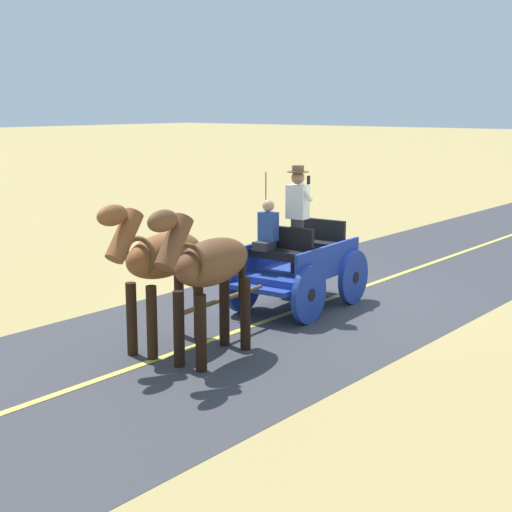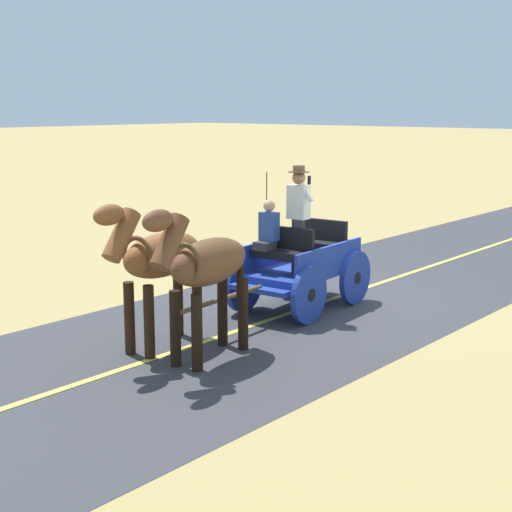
# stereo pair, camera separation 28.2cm
# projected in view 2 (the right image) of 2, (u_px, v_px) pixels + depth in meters

# --- Properties ---
(ground_plane) EXTENTS (200.00, 200.00, 0.00)m
(ground_plane) POSITION_uv_depth(u_px,v_px,m) (329.00, 301.00, 13.83)
(ground_plane) COLOR tan
(road_surface) EXTENTS (5.22, 160.00, 0.01)m
(road_surface) POSITION_uv_depth(u_px,v_px,m) (329.00, 300.00, 13.82)
(road_surface) COLOR #38383D
(road_surface) RESTS_ON ground
(road_centre_stripe) EXTENTS (0.12, 160.00, 0.00)m
(road_centre_stripe) POSITION_uv_depth(u_px,v_px,m) (329.00, 300.00, 13.82)
(road_centre_stripe) COLOR #DBCC4C
(road_centre_stripe) RESTS_ON road_surface
(horse_drawn_carriage) EXTENTS (1.58, 4.52, 2.50)m
(horse_drawn_carriage) POSITION_uv_depth(u_px,v_px,m) (298.00, 263.00, 13.12)
(horse_drawn_carriage) COLOR #1E3899
(horse_drawn_carriage) RESTS_ON ground
(horse_near_side) EXTENTS (0.75, 2.15, 2.21)m
(horse_near_side) POSITION_uv_depth(u_px,v_px,m) (205.00, 266.00, 10.37)
(horse_near_side) COLOR brown
(horse_near_side) RESTS_ON ground
(horse_off_side) EXTENTS (0.75, 2.15, 2.21)m
(horse_off_side) POSITION_uv_depth(u_px,v_px,m) (158.00, 259.00, 10.86)
(horse_off_side) COLOR brown
(horse_off_side) RESTS_ON ground
(traffic_cone) EXTENTS (0.32, 0.32, 0.50)m
(traffic_cone) POSITION_uv_depth(u_px,v_px,m) (344.00, 244.00, 18.07)
(traffic_cone) COLOR orange
(traffic_cone) RESTS_ON ground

